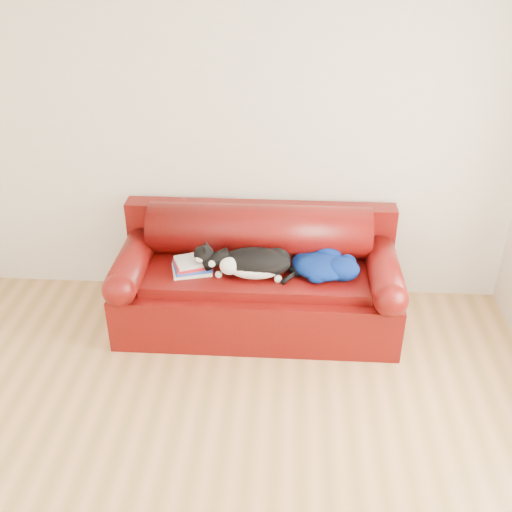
{
  "coord_description": "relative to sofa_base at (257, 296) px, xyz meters",
  "views": [
    {
      "loc": [
        0.52,
        -2.34,
        2.8
      ],
      "look_at": [
        0.28,
        1.35,
        0.68
      ],
      "focal_mm": 42.0,
      "sensor_mm": 36.0,
      "label": 1
    }
  ],
  "objects": [
    {
      "name": "sofa_back",
      "position": [
        0.0,
        0.24,
        0.3
      ],
      "size": [
        2.1,
        1.01,
        0.88
      ],
      "color": "#360207",
      "rests_on": "ground"
    },
    {
      "name": "ground",
      "position": [
        -0.28,
        -1.49,
        -0.24
      ],
      "size": [
        4.5,
        4.5,
        0.0
      ],
      "primitive_type": "plane",
      "color": "olive",
      "rests_on": "ground"
    },
    {
      "name": "room_shell",
      "position": [
        -0.16,
        -1.48,
        1.43
      ],
      "size": [
        4.52,
        4.02,
        2.61
      ],
      "color": "beige",
      "rests_on": "ground"
    },
    {
      "name": "blanket",
      "position": [
        0.5,
        -0.05,
        0.33
      ],
      "size": [
        0.49,
        0.41,
        0.15
      ],
      "rotation": [
        0.0,
        0.0,
        -0.02
      ],
      "color": "#020C4A",
      "rests_on": "sofa_base"
    },
    {
      "name": "book_stack",
      "position": [
        -0.47,
        -0.09,
        0.31
      ],
      "size": [
        0.32,
        0.28,
        0.1
      ],
      "rotation": [
        0.0,
        0.0,
        0.33
      ],
      "color": "silver",
      "rests_on": "sofa_base"
    },
    {
      "name": "sofa_base",
      "position": [
        0.0,
        0.0,
        0.0
      ],
      "size": [
        2.1,
        0.9,
        0.5
      ],
      "color": "#360207",
      "rests_on": "ground"
    },
    {
      "name": "cat",
      "position": [
        -0.01,
        -0.12,
        0.36
      ],
      "size": [
        0.74,
        0.37,
        0.26
      ],
      "rotation": [
        0.0,
        0.0,
        0.2
      ],
      "color": "black",
      "rests_on": "sofa_base"
    }
  ]
}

